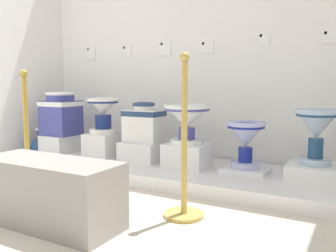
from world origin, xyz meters
The scene contains 25 objects.
ground_plane centered at (1.78, 0.74, -0.01)m, with size 5.55×5.48×0.02m, color beige.
wall_back centered at (1.78, 2.71, 1.47)m, with size 3.75×0.06×2.93m, color white.
display_platform centered at (1.78, 2.17, 0.05)m, with size 3.12×0.98×0.11m, color white.
plinth_block_squat_floral centered at (0.46, 2.17, 0.20)m, with size 0.32×0.39×0.19m, color white.
antique_toilet_squat_floral centered at (0.46, 2.17, 0.55)m, with size 0.37×0.33×0.48m.
plinth_block_tall_cobalt centered at (1.03, 2.20, 0.23)m, with size 0.32×0.35×0.24m, color white.
antique_toilet_tall_cobalt centered at (1.03, 2.20, 0.59)m, with size 0.34×0.34×0.38m.
plinth_block_central_ornate centered at (1.51, 2.23, 0.20)m, with size 0.39×0.39×0.18m, color white.
antique_toilet_central_ornate centered at (1.51, 2.23, 0.49)m, with size 0.37×0.26×0.39m.
plinth_block_slender_white centered at (2.02, 2.15, 0.21)m, with size 0.38×0.31×0.21m, color white.
antique_toilet_slender_white centered at (2.02, 2.15, 0.56)m, with size 0.42×0.42×0.36m.
plinth_block_leftmost centered at (2.55, 2.20, 0.13)m, with size 0.38×0.28×0.04m, color white.
antique_toilet_leftmost centered at (2.55, 2.20, 0.42)m, with size 0.33×0.33×0.40m.
plinth_block_broad_patterned centered at (3.10, 2.20, 0.17)m, with size 0.40×0.37×0.13m, color white.
antique_toilet_broad_patterned centered at (3.10, 2.20, 0.53)m, with size 0.32×0.32×0.43m.
info_placard_first centered at (0.47, 2.67, 1.24)m, with size 0.13×0.01×0.16m.
info_placard_second centered at (1.00, 2.67, 1.24)m, with size 0.12×0.01×0.14m.
info_placard_third centered at (1.51, 2.67, 1.25)m, with size 0.14×0.01×0.16m.
info_placard_fourth centered at (1.99, 2.67, 1.23)m, with size 0.14×0.01×0.13m.
info_placard_fifth centered at (2.56, 2.67, 1.27)m, with size 0.10×0.01×0.12m.
info_placard_sixth centered at (3.12, 2.67, 1.26)m, with size 0.12×0.01×0.11m.
decorative_vase_companion centered at (0.20, 2.13, 0.15)m, with size 0.30×0.30×0.36m.
stanchion_post_near_left centered at (0.96, 1.29, 0.28)m, with size 0.26×0.26×0.98m.
stanchion_post_near_right centered at (2.42, 1.29, 0.31)m, with size 0.26×0.26×1.05m.
museum_bench centered at (1.76, 0.78, 0.20)m, with size 0.93×0.36×0.40m, color gray.
Camera 1 is at (3.40, -0.69, 0.84)m, focal length 37.84 mm.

